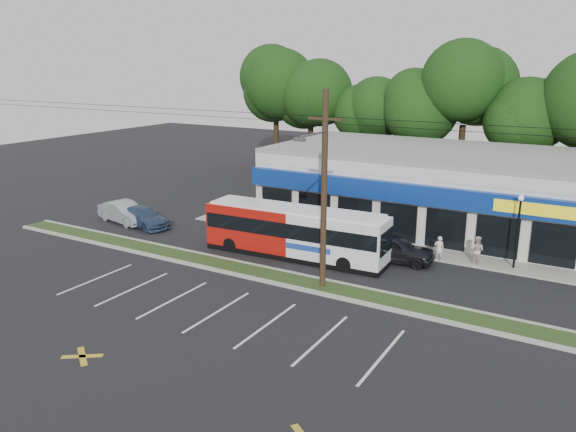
# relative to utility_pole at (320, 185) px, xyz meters

# --- Properties ---
(ground) EXTENTS (120.00, 120.00, 0.00)m
(ground) POSITION_rel_utility_pole_xyz_m (-2.83, -0.93, -5.41)
(ground) COLOR black
(ground) RESTS_ON ground
(grass_strip) EXTENTS (40.00, 1.60, 0.12)m
(grass_strip) POSITION_rel_utility_pole_xyz_m (-2.83, 0.07, -5.35)
(grass_strip) COLOR #1F3817
(grass_strip) RESTS_ON ground
(curb_south) EXTENTS (40.00, 0.25, 0.14)m
(curb_south) POSITION_rel_utility_pole_xyz_m (-2.83, -0.78, -5.34)
(curb_south) COLOR #9E9E93
(curb_south) RESTS_ON ground
(curb_north) EXTENTS (40.00, 0.25, 0.14)m
(curb_north) POSITION_rel_utility_pole_xyz_m (-2.83, 0.92, -5.34)
(curb_north) COLOR #9E9E93
(curb_north) RESTS_ON ground
(sidewalk) EXTENTS (32.00, 2.20, 0.10)m
(sidewalk) POSITION_rel_utility_pole_xyz_m (2.17, 8.07, -5.36)
(sidewalk) COLOR #9E9E93
(sidewalk) RESTS_ON ground
(strip_mall) EXTENTS (25.00, 12.55, 5.30)m
(strip_mall) POSITION_rel_utility_pole_xyz_m (2.67, 14.99, -2.76)
(strip_mall) COLOR beige
(strip_mall) RESTS_ON ground
(utility_pole) EXTENTS (50.00, 2.77, 10.00)m
(utility_pole) POSITION_rel_utility_pole_xyz_m (0.00, 0.00, 0.00)
(utility_pole) COLOR black
(utility_pole) RESTS_ON ground
(lamp_post) EXTENTS (0.30, 0.30, 4.25)m
(lamp_post) POSITION_rel_utility_pole_xyz_m (8.17, 7.87, -2.74)
(lamp_post) COLOR black
(lamp_post) RESTS_ON ground
(tree_line) EXTENTS (46.76, 6.76, 11.83)m
(tree_line) POSITION_rel_utility_pole_xyz_m (1.17, 25.07, 3.00)
(tree_line) COLOR black
(tree_line) RESTS_ON ground
(metrobus) EXTENTS (11.27, 2.90, 3.00)m
(metrobus) POSITION_rel_utility_pole_xyz_m (-3.44, 3.57, -3.82)
(metrobus) COLOR #A3120C
(metrobus) RESTS_ON ground
(car_dark) EXTENTS (4.85, 2.39, 1.59)m
(car_dark) POSITION_rel_utility_pole_xyz_m (1.90, 5.70, -4.62)
(car_dark) COLOR black
(car_dark) RESTS_ON ground
(car_silver) EXTENTS (4.87, 2.48, 1.53)m
(car_silver) POSITION_rel_utility_pole_xyz_m (-17.73, 3.78, -4.65)
(car_silver) COLOR #96999D
(car_silver) RESTS_ON ground
(car_blue) EXTENTS (4.93, 2.83, 1.35)m
(car_blue) POSITION_rel_utility_pole_xyz_m (-15.83, 3.75, -4.74)
(car_blue) COLOR navy
(car_blue) RESTS_ON ground
(pedestrian_a) EXTENTS (0.64, 0.52, 1.52)m
(pedestrian_a) POSITION_rel_utility_pole_xyz_m (4.17, 7.05, -4.65)
(pedestrian_a) COLOR silver
(pedestrian_a) RESTS_ON ground
(pedestrian_b) EXTENTS (0.89, 0.72, 1.70)m
(pedestrian_b) POSITION_rel_utility_pole_xyz_m (6.17, 7.57, -4.56)
(pedestrian_b) COLOR beige
(pedestrian_b) RESTS_ON ground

